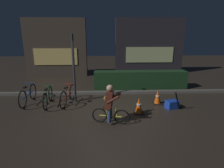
% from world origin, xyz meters
% --- Properties ---
extents(ground_plane, '(40.00, 40.00, 0.00)m').
position_xyz_m(ground_plane, '(0.00, 0.00, 0.00)').
color(ground_plane, '#2D261E').
extents(sidewalk_curb, '(12.00, 0.24, 0.12)m').
position_xyz_m(sidewalk_curb, '(0.00, 2.20, 0.06)').
color(sidewalk_curb, '#56544F').
rests_on(sidewalk_curb, ground).
extents(hedge_row, '(4.80, 0.70, 0.92)m').
position_xyz_m(hedge_row, '(1.80, 3.10, 0.46)').
color(hedge_row, '#19381C').
rests_on(hedge_row, ground).
extents(storefront_left, '(4.09, 0.54, 3.84)m').
position_xyz_m(storefront_left, '(-3.32, 6.50, 1.91)').
color(storefront_left, '#42382D').
rests_on(storefront_left, ground).
extents(storefront_right, '(4.91, 0.54, 3.95)m').
position_xyz_m(storefront_right, '(3.23, 7.20, 1.96)').
color(storefront_right, '#262328').
rests_on(storefront_right, ground).
extents(street_post, '(0.10, 0.10, 2.75)m').
position_xyz_m(street_post, '(-1.30, 1.20, 1.37)').
color(street_post, '#2D2D33').
rests_on(street_post, ground).
extents(parked_bike_leftmost, '(0.46, 1.71, 0.79)m').
position_xyz_m(parked_bike_leftmost, '(-3.18, 1.09, 0.36)').
color(parked_bike_leftmost, black).
rests_on(parked_bike_leftmost, ground).
extents(parked_bike_left_mid, '(0.46, 1.62, 0.75)m').
position_xyz_m(parked_bike_left_mid, '(-2.32, 0.86, 0.34)').
color(parked_bike_left_mid, black).
rests_on(parked_bike_left_mid, ground).
extents(parked_bike_center_left, '(0.46, 1.67, 0.78)m').
position_xyz_m(parked_bike_center_left, '(-1.55, 0.97, 0.35)').
color(parked_bike_center_left, black).
rests_on(parked_bike_center_left, ground).
extents(traffic_cone_near, '(0.36, 0.36, 0.58)m').
position_xyz_m(traffic_cone_near, '(1.11, -0.10, 0.28)').
color(traffic_cone_near, black).
rests_on(traffic_cone_near, ground).
extents(traffic_cone_far, '(0.36, 0.36, 0.59)m').
position_xyz_m(traffic_cone_far, '(2.05, 0.79, 0.28)').
color(traffic_cone_far, black).
rests_on(traffic_cone_far, ground).
extents(blue_crate, '(0.51, 0.42, 0.30)m').
position_xyz_m(blue_crate, '(2.46, 0.30, 0.15)').
color(blue_crate, '#193DB7').
rests_on(blue_crate, ground).
extents(cyclist, '(1.17, 0.60, 1.25)m').
position_xyz_m(cyclist, '(0.07, -0.78, 0.63)').
color(cyclist, black).
rests_on(cyclist, ground).
extents(closed_umbrella, '(0.38, 0.35, 0.76)m').
position_xyz_m(closed_umbrella, '(2.55, 0.05, 0.38)').
color(closed_umbrella, black).
rests_on(closed_umbrella, ground).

